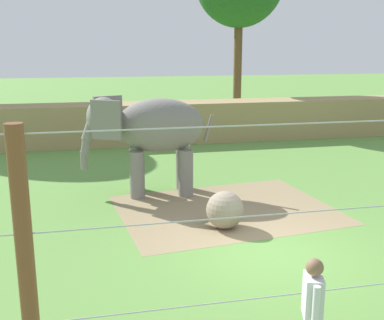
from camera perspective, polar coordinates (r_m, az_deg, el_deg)
ground_plane at (r=10.21m, az=9.25°, el=-10.99°), size 120.00×120.00×0.00m
dirt_patch at (r=12.63m, az=4.12°, el=-5.95°), size 5.98×4.87×0.01m
embankment_wall at (r=21.40m, az=-2.65°, el=4.58°), size 36.00×1.80×1.78m
elephant at (r=13.57m, az=-5.10°, el=3.60°), size 3.83×1.69×2.84m
enrichment_ball at (r=11.26m, az=3.99°, el=-6.01°), size 0.90×0.90×0.90m
cable_fence at (r=7.36m, az=17.35°, el=-7.32°), size 9.85×0.23×3.31m
zookeeper at (r=6.45m, az=14.20°, el=-17.47°), size 0.32×0.59×1.67m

